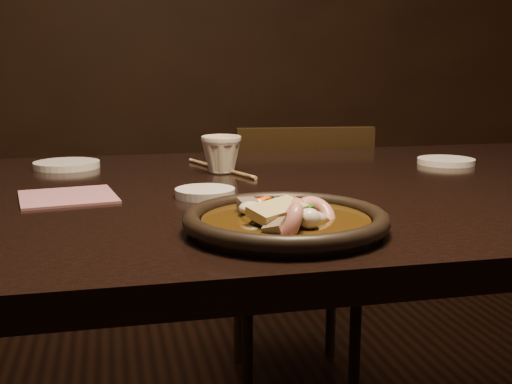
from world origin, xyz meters
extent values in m
cube|color=black|center=(0.00, 0.00, 0.73)|extent=(1.60, 0.90, 0.04)
cube|color=black|center=(0.10, 0.70, 0.38)|extent=(0.42, 0.42, 0.04)
cylinder|color=black|center=(0.27, 0.84, 0.18)|extent=(0.03, 0.03, 0.37)
cylinder|color=black|center=(0.23, 0.54, 0.18)|extent=(0.03, 0.03, 0.37)
cylinder|color=black|center=(-0.03, 0.87, 0.18)|extent=(0.03, 0.03, 0.37)
cylinder|color=black|center=(-0.07, 0.57, 0.18)|extent=(0.03, 0.03, 0.37)
cube|color=black|center=(0.08, 0.54, 0.60)|extent=(0.36, 0.07, 0.39)
cylinder|color=black|center=(-0.20, -0.29, 0.76)|extent=(0.24, 0.24, 0.01)
torus|color=black|center=(-0.20, -0.29, 0.77)|extent=(0.26, 0.26, 0.02)
cylinder|color=#342209|center=(-0.20, -0.29, 0.76)|extent=(0.21, 0.21, 0.01)
ellipsoid|color=#342209|center=(-0.20, -0.29, 0.76)|extent=(0.12, 0.11, 0.03)
torus|color=tan|center=(-0.21, -0.30, 0.78)|extent=(0.06, 0.06, 0.04)
torus|color=tan|center=(-0.22, -0.35, 0.77)|extent=(0.05, 0.06, 0.05)
torus|color=tan|center=(-0.17, -0.29, 0.77)|extent=(0.06, 0.06, 0.04)
cube|color=gray|center=(-0.20, -0.28, 0.78)|extent=(0.03, 0.03, 0.03)
cube|color=gray|center=(-0.20, -0.30, 0.77)|extent=(0.03, 0.03, 0.03)
cube|color=gray|center=(-0.19, -0.28, 0.77)|extent=(0.03, 0.03, 0.02)
cube|color=gray|center=(-0.24, -0.25, 0.77)|extent=(0.02, 0.03, 0.02)
cube|color=gray|center=(-0.23, -0.35, 0.77)|extent=(0.04, 0.03, 0.03)
cube|color=gray|center=(-0.20, -0.27, 0.78)|extent=(0.03, 0.03, 0.03)
cylinder|color=#FF5908|center=(-0.20, -0.29, 0.78)|extent=(0.05, 0.05, 0.03)
cylinder|color=#FF5908|center=(-0.23, -0.24, 0.77)|extent=(0.04, 0.03, 0.04)
cylinder|color=#FF5908|center=(-0.19, -0.32, 0.77)|extent=(0.03, 0.04, 0.04)
cylinder|color=#FF5908|center=(-0.22, -0.24, 0.78)|extent=(0.05, 0.05, 0.04)
cylinder|color=#FF5908|center=(-0.20, -0.27, 0.77)|extent=(0.05, 0.05, 0.02)
cube|color=#16731B|center=(-0.17, -0.31, 0.77)|extent=(0.02, 0.04, 0.02)
cube|color=#16731B|center=(-0.18, -0.28, 0.78)|extent=(0.02, 0.04, 0.01)
cube|color=#16731B|center=(-0.20, -0.25, 0.77)|extent=(0.02, 0.03, 0.03)
cube|color=#16731B|center=(-0.20, -0.34, 0.78)|extent=(0.03, 0.04, 0.01)
cube|color=#16731B|center=(-0.23, -0.28, 0.78)|extent=(0.01, 0.04, 0.01)
cube|color=#16731B|center=(-0.20, -0.30, 0.77)|extent=(0.01, 0.04, 0.03)
ellipsoid|color=silver|center=(-0.19, -0.34, 0.78)|extent=(0.03, 0.03, 0.02)
ellipsoid|color=silver|center=(-0.19, -0.29, 0.78)|extent=(0.03, 0.03, 0.02)
ellipsoid|color=silver|center=(-0.18, -0.31, 0.77)|extent=(0.04, 0.02, 0.02)
ellipsoid|color=silver|center=(-0.24, -0.27, 0.78)|extent=(0.03, 0.04, 0.02)
ellipsoid|color=silver|center=(-0.19, -0.28, 0.77)|extent=(0.04, 0.03, 0.03)
ellipsoid|color=silver|center=(-0.19, -0.32, 0.77)|extent=(0.04, 0.03, 0.02)
cube|color=#D2C27D|center=(-0.22, -0.32, 0.78)|extent=(0.08, 0.06, 0.03)
cylinder|color=white|center=(-0.27, -0.06, 0.76)|extent=(0.09, 0.09, 0.01)
cylinder|color=white|center=(-0.50, 0.29, 0.76)|extent=(0.13, 0.13, 0.01)
cylinder|color=white|center=(0.27, 0.16, 0.76)|extent=(0.12, 0.12, 0.01)
imported|color=silver|center=(-0.21, 0.16, 0.79)|extent=(0.09, 0.08, 0.08)
cylinder|color=tan|center=(-0.20, 0.18, 0.75)|extent=(0.09, 0.24, 0.01)
cylinder|color=tan|center=(-0.20, 0.20, 0.75)|extent=(0.09, 0.24, 0.01)
cube|color=#995E6C|center=(-0.48, -0.02, 0.75)|extent=(0.16, 0.16, 0.00)
camera|label=1|loc=(-0.41, -1.03, 0.96)|focal=45.00mm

